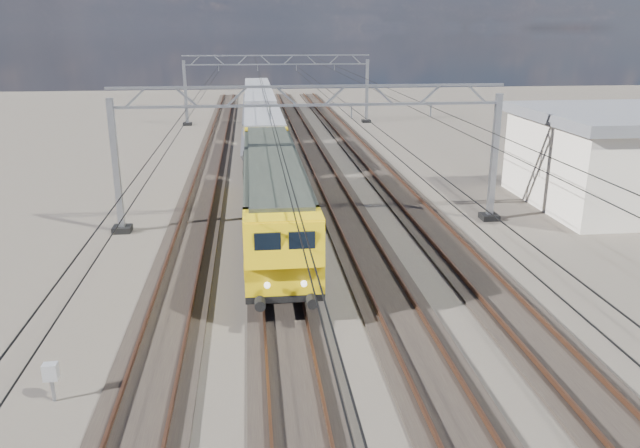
{
  "coord_description": "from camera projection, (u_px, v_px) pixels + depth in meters",
  "views": [
    {
      "loc": [
        -2.97,
        -26.5,
        9.73
      ],
      "look_at": [
        -0.38,
        -3.38,
        2.4
      ],
      "focal_mm": 35.0,
      "sensor_mm": 36.0,
      "label": 1
    }
  ],
  "objects": [
    {
      "name": "ground",
      "position": [
        320.0,
        252.0,
        28.36
      ],
      "size": [
        160.0,
        160.0,
        0.0
      ],
      "primitive_type": "plane",
      "color": "#2B2520",
      "rests_on": "ground"
    },
    {
      "name": "track_outer_west",
      "position": [
        186.0,
        255.0,
        27.7
      ],
      "size": [
        2.6,
        140.0,
        0.3
      ],
      "color": "black",
      "rests_on": "ground"
    },
    {
      "name": "track_loco",
      "position": [
        276.0,
        252.0,
        28.13
      ],
      "size": [
        2.6,
        140.0,
        0.3
      ],
      "color": "black",
      "rests_on": "ground"
    },
    {
      "name": "track_inner_east",
      "position": [
        363.0,
        249.0,
        28.55
      ],
      "size": [
        2.6,
        140.0,
        0.3
      ],
      "color": "black",
      "rests_on": "ground"
    },
    {
      "name": "track_outer_east",
      "position": [
        448.0,
        245.0,
        28.98
      ],
      "size": [
        2.6,
        140.0,
        0.3
      ],
      "color": "black",
      "rests_on": "ground"
    },
    {
      "name": "catenary_gantry_mid",
      "position": [
        311.0,
        151.0,
        30.98
      ],
      "size": [
        19.9,
        0.9,
        7.11
      ],
      "color": "gray",
      "rests_on": "ground"
    },
    {
      "name": "catenary_gantry_far",
      "position": [
        277.0,
        86.0,
        65.1
      ],
      "size": [
        19.9,
        0.9,
        7.11
      ],
      "color": "gray",
      "rests_on": "ground"
    },
    {
      "name": "overhead_wires",
      "position": [
        304.0,
        104.0,
        34.22
      ],
      "size": [
        12.03,
        140.0,
        0.53
      ],
      "color": "black",
      "rests_on": "ground"
    },
    {
      "name": "locomotive",
      "position": [
        273.0,
        190.0,
        29.8
      ],
      "size": [
        2.76,
        21.1,
        3.62
      ],
      "color": "black",
      "rests_on": "ground"
    },
    {
      "name": "hopper_wagon_lead",
      "position": [
        264.0,
        133.0,
        46.6
      ],
      "size": [
        3.38,
        13.0,
        3.25
      ],
      "color": "black",
      "rests_on": "ground"
    },
    {
      "name": "hopper_wagon_mid",
      "position": [
        260.0,
        110.0,
        60.06
      ],
      "size": [
        3.38,
        13.0,
        3.25
      ],
      "color": "black",
      "rests_on": "ground"
    },
    {
      "name": "hopper_wagon_third",
      "position": [
        257.0,
        95.0,
        73.52
      ],
      "size": [
        3.38,
        13.0,
        3.25
      ],
      "color": "black",
      "rests_on": "ground"
    },
    {
      "name": "trackside_cabinet",
      "position": [
        51.0,
        373.0,
        16.77
      ],
      "size": [
        0.38,
        0.29,
        1.13
      ],
      "rotation": [
        0.0,
        0.0,
        0.02
      ],
      "color": "gray",
      "rests_on": "ground"
    }
  ]
}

